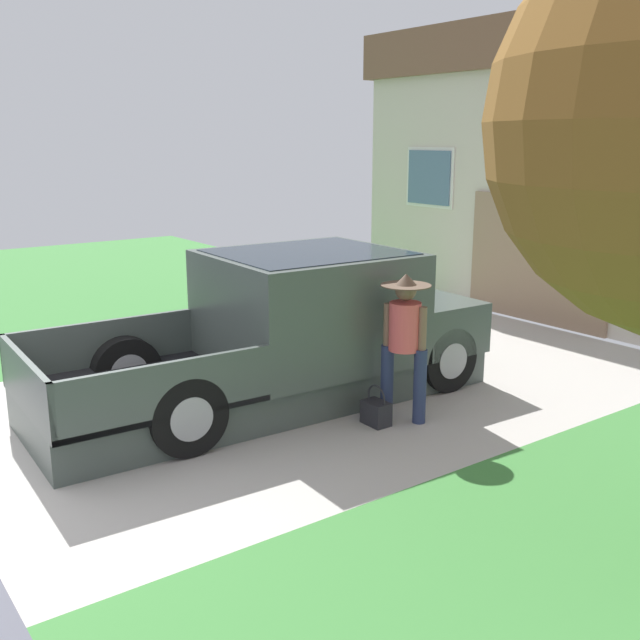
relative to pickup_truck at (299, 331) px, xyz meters
The scene contains 3 objects.
pickup_truck is the anchor object (origin of this frame).
person_with_hat 1.43m from the pickup_truck, 18.63° to the left, with size 0.53×0.53×1.63m.
handbag 1.44m from the pickup_truck, ahead, with size 0.30×0.20×0.45m.
Camera 1 is at (6.99, -0.89, 3.01)m, focal length 41.55 mm.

